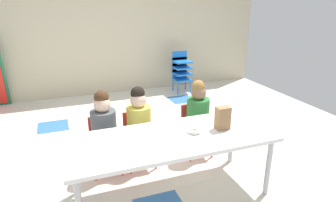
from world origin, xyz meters
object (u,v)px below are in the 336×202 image
Objects in this scene: paper_bag_brown at (223,118)px; donut_powdered_on_plate at (194,131)px; seated_child_far_right at (198,111)px; seated_child_near_camera at (104,125)px; seated_child_middle_seat at (139,120)px; kid_chair_blue_stack at (181,69)px; paper_plate_near_edge at (194,133)px; craft_table at (171,142)px.

donut_powdered_on_plate is (-0.29, -0.00, -0.08)m from paper_bag_brown.
seated_child_far_right is 0.71m from donut_powdered_on_plate.
seated_child_middle_seat is at bearing 0.00° from seated_child_near_camera.
kid_chair_blue_stack is at bearing 57.59° from seated_child_middle_seat.
seated_child_near_camera is 5.10× the size of paper_plate_near_edge.
seated_child_near_camera is 1.15× the size of kid_chair_blue_stack.
craft_table is 2.03× the size of seated_child_near_camera.
paper_plate_near_edge is (-0.29, -0.00, -0.11)m from paper_bag_brown.
seated_child_far_right is 4.17× the size of paper_bag_brown.
kid_chair_blue_stack reaches higher than donut_powdered_on_plate.
seated_child_far_right is 0.64m from paper_bag_brown.
seated_child_near_camera reaches higher than craft_table.
seated_child_near_camera is 3.04m from kid_chair_blue_stack.
craft_table is at bearing -114.67° from kid_chair_blue_stack.
craft_table is 10.37× the size of paper_plate_near_edge.
seated_child_far_right is (0.56, 0.61, -0.01)m from craft_table.
donut_powdered_on_plate is (0.22, -0.01, 0.08)m from craft_table.
seated_child_far_right is 5.10× the size of paper_plate_near_edge.
seated_child_near_camera is at bearing 139.85° from paper_plate_near_edge.
paper_bag_brown reaches higher than craft_table.
donut_powdered_on_plate reaches higher than craft_table.
donut_powdered_on_plate is (0.36, -0.62, 0.08)m from seated_child_middle_seat.
seated_child_near_camera is 1.00× the size of seated_child_middle_seat.
paper_bag_brown is (0.65, -0.62, 0.17)m from seated_child_middle_seat.
paper_plate_near_edge is at bearing -179.84° from paper_bag_brown.
craft_table is 2.33× the size of kid_chair_blue_stack.
seated_child_near_camera is 0.96m from paper_plate_near_edge.
paper_bag_brown is at bearing -31.03° from seated_child_near_camera.
seated_child_far_right is at bearing 61.24° from paper_plate_near_edge.
paper_plate_near_edge is (0.22, -0.01, 0.05)m from craft_table.
craft_table is 0.79m from seated_child_near_camera.
seated_child_middle_seat is 2.82m from kid_chair_blue_stack.
seated_child_near_camera is at bearing 180.00° from seated_child_middle_seat.
kid_chair_blue_stack reaches higher than craft_table.
seated_child_far_right is 1.15× the size of kid_chair_blue_stack.
paper_bag_brown is (-0.86, -3.00, 0.26)m from kid_chair_blue_stack.
donut_powdered_on_plate is at bearing -179.84° from paper_bag_brown.
seated_child_near_camera is 0.37m from seated_child_middle_seat.
seated_child_middle_seat is at bearing 180.00° from seated_child_far_right.
seated_child_near_camera reaches higher than kid_chair_blue_stack.
seated_child_middle_seat reaches higher than kid_chair_blue_stack.
craft_table is at bearing -49.72° from seated_child_near_camera.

